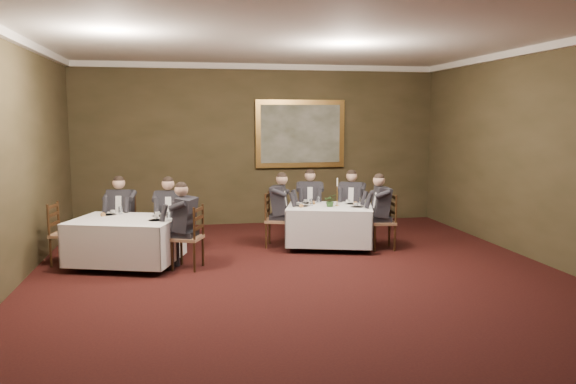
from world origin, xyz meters
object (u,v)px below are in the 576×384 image
object	(u,v)px
table_main	(329,223)
chair_sec_endright	(188,251)
chair_sec_backright	(170,238)
chair_main_backright	(352,225)
chair_main_backleft	(310,224)
diner_sec_backleft	(122,224)
candlestick	(337,195)
chair_sec_backleft	(122,237)
diner_main_endright	(382,221)
diner_main_backright	(352,213)
chair_main_endleft	(277,231)
diner_sec_endright	(187,236)
diner_main_endleft	(278,219)
diner_main_backleft	(310,212)
chair_sec_endleft	(66,247)
centerpiece	(330,200)
diner_sec_backright	(170,226)
table_second	(126,238)
chair_main_endright	(383,233)
painting	(300,134)

from	to	relation	value
table_main	chair_sec_endright	size ratio (longest dim) A/B	1.79
chair_sec_backright	chair_main_backright	bearing A→B (deg)	-165.01
table_main	chair_main_backleft	size ratio (longest dim) A/B	1.79
diner_sec_backleft	candlestick	bearing A→B (deg)	-172.98
chair_sec_backleft	table_main	bearing A→B (deg)	-173.39
diner_sec_backleft	diner_main_endright	bearing A→B (deg)	-175.81
diner_main_backright	chair_main_endleft	xyz separation A→B (m)	(-1.53, -0.35, -0.23)
diner_main_endright	diner_sec_endright	xyz separation A→B (m)	(-3.45, -0.71, 0.00)
chair_main_backright	diner_main_endleft	size ratio (longest dim) A/B	0.74
diner_main_backleft	diner_main_backright	distance (m)	0.81
chair_sec_endleft	centerpiece	distance (m)	4.50
chair_main_backleft	diner_sec_backleft	size ratio (longest dim) A/B	0.74
chair_sec_endleft	centerpiece	world-z (taller)	centerpiece
table_main	diner_sec_backright	xyz separation A→B (m)	(-2.83, -0.03, 0.06)
diner_sec_endright	chair_sec_endleft	xyz separation A→B (m)	(-1.92, 0.64, -0.23)
table_main	chair_sec_backleft	distance (m)	3.66
chair_sec_backleft	chair_sec_endright	xyz separation A→B (m)	(1.11, -1.24, 0.00)
table_main	chair_sec_endleft	xyz separation A→B (m)	(-4.46, -0.34, -0.17)
diner_main_endleft	diner_sec_backleft	xyz separation A→B (m)	(-2.74, -0.02, 0.00)
diner_sec_backleft	chair_sec_endright	xyz separation A→B (m)	(1.12, -1.23, -0.23)
table_second	chair_main_backright	size ratio (longest dim) A/B	1.92
chair_sec_backleft	diner_main_backleft	bearing A→B (deg)	-159.67
chair_sec_endright	candlestick	bearing A→B (deg)	-47.77
table_main	chair_main_backright	distance (m)	0.89
diner_sec_backright	chair_main_endleft	bearing A→B (deg)	-166.72
table_second	diner_main_endright	bearing A→B (deg)	5.10
table_second	diner_main_endleft	size ratio (longest dim) A/B	1.43
chair_sec_endright	diner_sec_endright	distance (m)	0.23
diner_main_endright	diner_sec_backright	bearing A→B (deg)	92.40
diner_main_backleft	diner_main_endright	world-z (taller)	same
diner_main_endleft	diner_main_endright	xyz separation A→B (m)	(1.81, -0.54, 0.00)
chair_sec_endleft	candlestick	size ratio (longest dim) A/B	1.92
chair_main_endright	centerpiece	distance (m)	1.12
table_second	table_main	bearing A→B (deg)	10.73
diner_main_backright	chair_sec_endright	world-z (taller)	diner_main_backright
chair_main_endright	chair_sec_backleft	size ratio (longest dim) A/B	1.00
table_main	chair_sec_endleft	world-z (taller)	chair_sec_endleft
diner_main_backright	diner_sec_backright	bearing A→B (deg)	35.74
chair_main_backright	candlestick	bearing A→B (deg)	77.98
chair_sec_endleft	centerpiece	size ratio (longest dim) A/B	4.12
diner_main_endleft	diner_main_endright	world-z (taller)	same
diner_main_endleft	diner_sec_backright	distance (m)	1.94
chair_sec_backright	diner_sec_backright	xyz separation A→B (m)	(-0.00, -0.01, 0.23)
centerpiece	diner_main_endleft	bearing A→B (deg)	158.67
table_second	chair_sec_endright	distance (m)	1.03
chair_sec_endleft	candlestick	world-z (taller)	candlestick
chair_sec_backleft	painting	xyz separation A→B (m)	(3.64, 2.33, 1.71)
centerpiece	chair_sec_backright	bearing A→B (deg)	178.63
chair_main_endleft	chair_sec_backleft	bearing A→B (deg)	-72.11
diner_sec_backleft	diner_sec_backright	distance (m)	0.86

